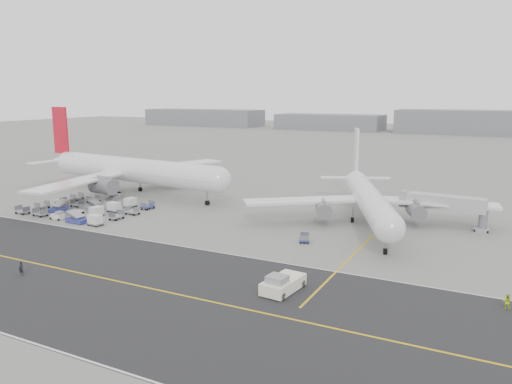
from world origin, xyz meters
The scene contains 11 objects.
ground centered at (0.00, 0.00, 0.00)m, with size 700.00×700.00×0.00m, color gray.
taxiway centered at (5.02, -17.98, 0.01)m, with size 220.00×59.00×0.03m.
horizon_buildings centered at (30.00, 260.00, 0.00)m, with size 520.00×28.00×28.00m, color gray, non-canonical shape.
airliner_a centered at (-29.95, 26.74, 5.75)m, with size 57.84×56.95×19.97m.
airliner_b centered at (26.99, 25.15, 4.59)m, with size 42.77×43.70×15.90m.
pushback_tug centered at (26.37, -11.56, 0.97)m, with size 3.68×8.37×2.36m.
jet_bridge centered at (39.61, 28.84, 4.04)m, with size 15.46×3.99×5.79m.
gse_cluster centered at (-25.59, 8.48, 0.00)m, with size 27.67×21.91×2.06m, color #9E9EA4, non-canonical shape.
stray_dolly centered at (21.26, 8.48, 0.00)m, with size 1.43×2.32×1.43m, color silver, non-canonical shape.
ground_crew_a centered at (-6.01, -21.99, 0.92)m, with size 0.67×0.44×1.84m, color black.
ground_crew_b centered at (50.24, -5.05, 0.89)m, with size 0.86×0.67×1.78m, color #ADCC18.
Camera 1 is at (49.01, -62.90, 23.05)m, focal length 35.00 mm.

